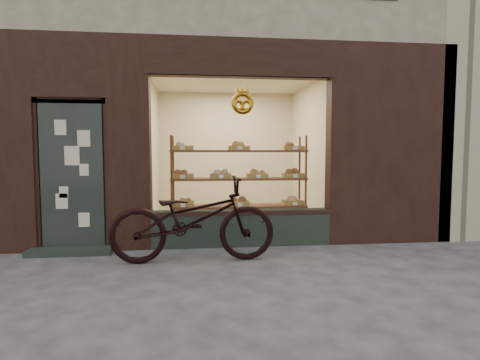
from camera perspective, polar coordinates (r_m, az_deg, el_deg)
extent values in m
plane|color=#38383C|center=(3.79, -3.04, -17.87)|extent=(90.00, 90.00, 0.00)
cube|color=#27352F|center=(5.79, 0.25, -7.29)|extent=(2.70, 0.25, 0.55)
cube|color=#2A3131|center=(5.87, -24.18, 0.64)|extent=(0.90, 0.04, 2.15)
cube|color=#27352F|center=(5.87, -24.36, -9.84)|extent=(1.15, 0.35, 0.08)
torus|color=orange|center=(5.62, 0.38, 11.59)|extent=(0.33, 0.07, 0.33)
cube|color=#57301E|center=(6.25, -0.19, -8.54)|extent=(2.20, 0.45, 0.04)
cube|color=#57301E|center=(6.16, -0.19, -4.00)|extent=(2.20, 0.45, 0.03)
cube|color=#57301E|center=(6.11, -0.19, 0.18)|extent=(2.20, 0.45, 0.04)
cube|color=#57301E|center=(6.09, -0.20, 4.41)|extent=(2.20, 0.45, 0.04)
cylinder|color=#57301E|center=(5.91, -10.37, -1.48)|extent=(0.04, 0.04, 1.70)
cylinder|color=#57301E|center=(6.14, 9.99, -1.27)|extent=(0.04, 0.04, 1.70)
cylinder|color=#57301E|center=(6.30, -10.11, -1.13)|extent=(0.04, 0.04, 1.70)
cylinder|color=#57301E|center=(6.51, 9.03, -0.95)|extent=(0.04, 0.04, 1.70)
cube|color=brown|center=(6.12, -8.62, -3.60)|extent=(0.34, 0.24, 0.07)
sphere|color=#9E6526|center=(6.11, -8.63, -2.81)|extent=(0.11, 0.11, 0.11)
cube|color=white|center=(5.94, -8.69, -3.84)|extent=(0.07, 0.01, 0.05)
cube|color=brown|center=(6.15, -0.19, -3.51)|extent=(0.34, 0.24, 0.07)
sphere|color=brown|center=(6.14, -0.19, -2.73)|extent=(0.11, 0.11, 0.11)
cube|color=white|center=(5.97, -0.01, -3.75)|extent=(0.07, 0.01, 0.05)
cube|color=brown|center=(6.31, 7.98, -3.36)|extent=(0.34, 0.24, 0.07)
sphere|color=beige|center=(6.30, 7.99, -2.60)|extent=(0.11, 0.11, 0.11)
cube|color=white|center=(6.13, 8.40, -3.58)|extent=(0.08, 0.01, 0.05)
cube|color=brown|center=(6.08, -8.66, 0.61)|extent=(0.34, 0.24, 0.07)
sphere|color=brown|center=(6.07, -8.67, 1.41)|extent=(0.11, 0.11, 0.11)
cube|color=white|center=(5.89, -8.74, 0.50)|extent=(0.07, 0.01, 0.06)
cube|color=brown|center=(6.08, -3.01, 0.66)|extent=(0.34, 0.24, 0.07)
sphere|color=beige|center=(6.08, -3.01, 1.46)|extent=(0.11, 0.11, 0.11)
cube|color=white|center=(5.90, -2.90, 0.55)|extent=(0.08, 0.01, 0.06)
cube|color=brown|center=(6.14, 2.59, 0.69)|extent=(0.34, 0.24, 0.07)
sphere|color=#9E6526|center=(6.14, 2.59, 1.48)|extent=(0.11, 0.11, 0.11)
cube|color=white|center=(5.96, 2.86, 0.59)|extent=(0.07, 0.01, 0.06)
cube|color=brown|center=(6.26, 8.02, 0.72)|extent=(0.34, 0.24, 0.07)
sphere|color=brown|center=(6.26, 8.03, 1.50)|extent=(0.11, 0.11, 0.11)
cube|color=white|center=(6.09, 8.45, 0.62)|extent=(0.08, 0.01, 0.06)
cube|color=brown|center=(6.07, -8.71, 4.86)|extent=(0.34, 0.24, 0.07)
sphere|color=beige|center=(6.07, -8.72, 5.66)|extent=(0.11, 0.11, 0.11)
cube|color=white|center=(5.88, -8.79, 4.88)|extent=(0.07, 0.01, 0.06)
cube|color=brown|center=(6.10, -0.20, 4.90)|extent=(0.34, 0.24, 0.07)
sphere|color=#9E6526|center=(6.10, -0.20, 5.70)|extent=(0.11, 0.11, 0.11)
cube|color=white|center=(5.91, -0.01, 4.93)|extent=(0.07, 0.01, 0.06)
cube|color=brown|center=(6.25, 8.06, 4.84)|extent=(0.34, 0.24, 0.07)
sphere|color=brown|center=(6.26, 8.07, 5.62)|extent=(0.11, 0.11, 0.11)
cube|color=white|center=(6.08, 8.49, 4.86)|extent=(0.08, 0.01, 0.06)
imported|color=black|center=(4.94, -7.17, -5.95)|extent=(2.15, 0.80, 1.12)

